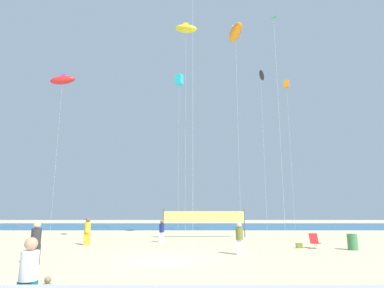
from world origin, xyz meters
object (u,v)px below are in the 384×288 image
at_px(kite_red_inflatable, 64,80).
at_px(kite_yellow_inflatable, 187,29).
at_px(beachgoer_navy_shirt, 163,230).
at_px(trash_barrel, 354,242).
at_px(beachgoer_olive_shirt, 240,237).
at_px(beachgoer_charcoal_shirt, 37,241).
at_px(beachgoer_mustard_shirt, 89,230).
at_px(kite_green_diamond, 275,30).
at_px(mother_figure, 30,274).
at_px(folding_beach_chair, 316,241).
at_px(kite_black_delta, 262,76).
at_px(kite_cyan_box, 180,80).
at_px(beach_handbag, 300,246).
at_px(kite_orange_inflatable, 236,33).
at_px(volleyball_net, 205,218).
at_px(kite_orange_box, 288,85).

bearing_deg(kite_red_inflatable, kite_yellow_inflatable, -12.85).
height_order(beachgoer_navy_shirt, trash_barrel, beachgoer_navy_shirt).
height_order(beachgoer_olive_shirt, beachgoer_charcoal_shirt, beachgoer_charcoal_shirt).
bearing_deg(beachgoer_mustard_shirt, beachgoer_charcoal_shirt, -13.84).
distance_m(beachgoer_charcoal_shirt, kite_green_diamond, 20.10).
bearing_deg(trash_barrel, mother_figure, -136.59).
relative_size(beachgoer_charcoal_shirt, beachgoer_mustard_shirt, 1.02).
distance_m(beachgoer_navy_shirt, beachgoer_mustard_shirt, 5.23).
distance_m(mother_figure, folding_beach_chair, 17.30).
bearing_deg(kite_yellow_inflatable, kite_red_inflatable, 167.15).
distance_m(beachgoer_olive_shirt, kite_black_delta, 20.40).
relative_size(folding_beach_chair, trash_barrel, 0.97).
relative_size(folding_beach_chair, kite_cyan_box, 0.05).
distance_m(beach_handbag, kite_green_diamond, 14.87).
relative_size(kite_red_inflatable, kite_orange_inflatable, 0.94).
bearing_deg(beachgoer_olive_shirt, beachgoer_navy_shirt, 93.42).
height_order(trash_barrel, kite_red_inflatable, kite_red_inflatable).
relative_size(beachgoer_olive_shirt, kite_orange_inflatable, 0.09).
xyz_separation_m(volleyball_net, kite_green_diamond, (4.86, -7.22, 13.37)).
bearing_deg(beachgoer_navy_shirt, mother_figure, -125.07).
distance_m(folding_beach_chair, beach_handbag, 0.98).
relative_size(kite_cyan_box, kite_orange_box, 1.07).
bearing_deg(kite_yellow_inflatable, volleyball_net, -61.09).
height_order(kite_orange_inflatable, kite_green_diamond, kite_orange_inflatable).
bearing_deg(folding_beach_chair, kite_orange_inflatable, 94.35).
bearing_deg(kite_black_delta, beachgoer_charcoal_shirt, -129.71).
bearing_deg(trash_barrel, kite_yellow_inflatable, 130.66).
height_order(beachgoer_charcoal_shirt, folding_beach_chair, beachgoer_charcoal_shirt).
bearing_deg(kite_cyan_box, kite_yellow_inflatable, -76.47).
relative_size(beachgoer_navy_shirt, kite_black_delta, 0.10).
bearing_deg(kite_black_delta, trash_barrel, -77.58).
bearing_deg(kite_red_inflatable, kite_cyan_box, 0.71).
xyz_separation_m(beachgoer_mustard_shirt, trash_barrel, (16.49, -2.60, -0.50)).
bearing_deg(kite_black_delta, beachgoer_navy_shirt, -144.39).
height_order(beachgoer_charcoal_shirt, kite_red_inflatable, kite_red_inflatable).
bearing_deg(kite_cyan_box, beach_handbag, -60.45).
bearing_deg(kite_green_diamond, kite_cyan_box, 118.34).
height_order(beachgoer_olive_shirt, trash_barrel, beachgoer_olive_shirt).
height_order(beachgoer_charcoal_shirt, kite_orange_inflatable, kite_orange_inflatable).
bearing_deg(trash_barrel, kite_orange_inflatable, 128.75).
xyz_separation_m(folding_beach_chair, kite_orange_box, (2.94, 13.39, 15.41)).
bearing_deg(kite_cyan_box, kite_black_delta, -24.67).
relative_size(beach_handbag, kite_black_delta, 0.02).
bearing_deg(beachgoer_navy_shirt, kite_black_delta, 5.28).
bearing_deg(kite_black_delta, kite_orange_box, 40.04).
xyz_separation_m(beach_handbag, kite_black_delta, (0.39, 10.34, 15.51)).
height_order(kite_orange_inflatable, kite_cyan_box, kite_orange_inflatable).
bearing_deg(volleyball_net, kite_red_inflatable, 158.16).
distance_m(mother_figure, kite_red_inflatable, 33.52).
xyz_separation_m(beachgoer_olive_shirt, kite_yellow_inflatable, (-3.17, 13.86, 20.36)).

